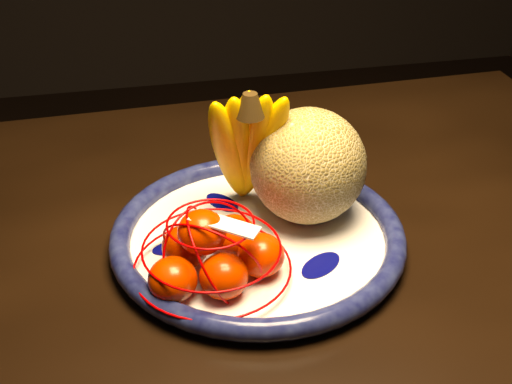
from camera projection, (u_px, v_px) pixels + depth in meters
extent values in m
cube|color=black|center=(79.00, 315.00, 0.77)|extent=(1.56, 0.97, 0.04)
cylinder|color=black|center=(450.00, 275.00, 1.43)|extent=(0.06, 0.06, 0.72)
cylinder|color=white|center=(258.00, 242.00, 0.84)|extent=(0.31, 0.31, 0.01)
torus|color=#060735|center=(258.00, 235.00, 0.83)|extent=(0.35, 0.35, 0.02)
cylinder|color=white|center=(258.00, 245.00, 0.84)|extent=(0.15, 0.15, 0.00)
ellipsoid|color=#05085B|center=(321.00, 265.00, 0.79)|extent=(0.13, 0.12, 0.00)
ellipsoid|color=#05085B|center=(222.00, 202.00, 0.89)|extent=(0.10, 0.12, 0.00)
ellipsoid|color=#05085B|center=(172.00, 247.00, 0.82)|extent=(0.10, 0.07, 0.00)
sphere|color=olive|center=(308.00, 166.00, 0.84)|extent=(0.14, 0.14, 0.14)
ellipsoid|color=#FEC100|center=(230.00, 147.00, 0.83)|extent=(0.09, 0.11, 0.18)
ellipsoid|color=#FEC100|center=(239.00, 145.00, 0.83)|extent=(0.07, 0.11, 0.18)
ellipsoid|color=#FEC100|center=(246.00, 143.00, 0.84)|extent=(0.04, 0.09, 0.18)
ellipsoid|color=#FEC100|center=(253.00, 144.00, 0.83)|extent=(0.06, 0.11, 0.18)
ellipsoid|color=#FEC100|center=(262.00, 144.00, 0.84)|extent=(0.08, 0.11, 0.18)
cone|color=black|center=(245.00, 80.00, 0.79)|extent=(0.03, 0.03, 0.03)
ellipsoid|color=#E93000|center=(173.00, 280.00, 0.73)|extent=(0.05, 0.05, 0.05)
ellipsoid|color=#E93000|center=(224.00, 276.00, 0.74)|extent=(0.05, 0.05, 0.05)
ellipsoid|color=#E93000|center=(261.00, 255.00, 0.77)|extent=(0.05, 0.05, 0.05)
ellipsoid|color=#E93000|center=(185.00, 247.00, 0.78)|extent=(0.05, 0.05, 0.05)
ellipsoid|color=#E93000|center=(234.00, 236.00, 0.80)|extent=(0.05, 0.05, 0.05)
ellipsoid|color=#E93000|center=(202.00, 232.00, 0.74)|extent=(0.05, 0.05, 0.05)
torus|color=#BD0000|center=(212.00, 267.00, 0.77)|extent=(0.18, 0.18, 0.00)
torus|color=#BD0000|center=(212.00, 248.00, 0.75)|extent=(0.16, 0.16, 0.00)
torus|color=#BD0000|center=(211.00, 223.00, 0.74)|extent=(0.10, 0.10, 0.00)
torus|color=#BD0000|center=(212.00, 255.00, 0.76)|extent=(0.13, 0.09, 0.11)
torus|color=#BD0000|center=(212.00, 255.00, 0.76)|extent=(0.06, 0.12, 0.11)
torus|color=#BD0000|center=(212.00, 255.00, 0.76)|extent=(0.12, 0.11, 0.11)
cube|color=white|center=(225.00, 224.00, 0.73)|extent=(0.08, 0.06, 0.01)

